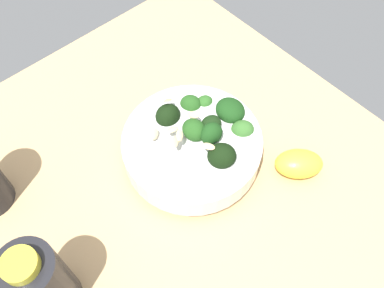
{
  "coord_description": "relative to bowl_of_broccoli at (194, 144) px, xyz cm",
  "views": [
    {
      "loc": [
        -25.74,
        17.63,
        55.37
      ],
      "look_at": [
        -1.25,
        -4.42,
        4.0
      ],
      "focal_mm": 39.49,
      "sensor_mm": 36.0,
      "label": 1
    }
  ],
  "objects": [
    {
      "name": "bowl_of_broccoli",
      "position": [
        0.0,
        0.0,
        0.0
      ],
      "size": [
        20.18,
        20.18,
        8.67
      ],
      "color": "white",
      "rests_on": "ground_plane"
    },
    {
      "name": "lemon_wedge",
      "position": [
        -12.01,
        -9.8,
        -1.72
      ],
      "size": [
        8.15,
        8.4,
        3.71
      ],
      "primitive_type": "ellipsoid",
      "rotation": [
        0.0,
        0.0,
        4.0
      ],
      "color": "yellow",
      "rests_on": "ground_plane"
    },
    {
      "name": "bottle_short",
      "position": [
        -3.76,
        26.87,
        3.12
      ],
      "size": [
        6.61,
        6.61,
        14.25
      ],
      "color": "black",
      "rests_on": "ground_plane"
    },
    {
      "name": "ground_plane",
      "position": [
        1.24,
        4.87,
        -5.46
      ],
      "size": [
        64.09,
        64.09,
        3.77
      ],
      "primitive_type": "cube",
      "color": "tan"
    }
  ]
}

